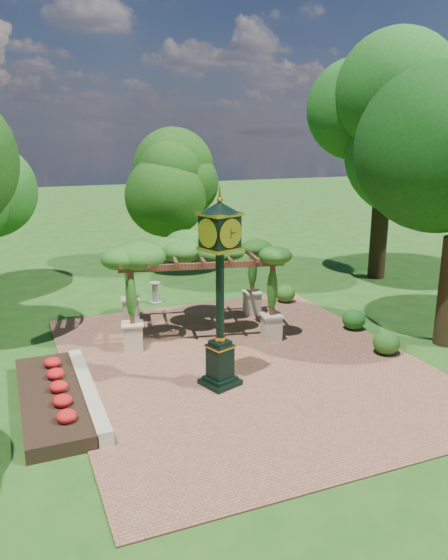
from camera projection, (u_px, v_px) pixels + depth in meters
name	position (u px, v px, depth m)	size (l,w,h in m)	color
ground	(258.00, 377.00, 15.27)	(120.00, 120.00, 0.00)	#1E4714
brick_plaza	(243.00, 363.00, 16.16)	(10.00, 12.00, 0.04)	brown
border_wall	(88.00, 392.00, 13.98)	(0.35, 5.00, 0.40)	#C6B793
flower_bed	(51.00, 399.00, 13.65)	(1.50, 5.00, 0.36)	red
pedestal_clock	(220.00, 278.00, 13.98)	(1.27, 1.27, 5.04)	black
pergola	(197.00, 254.00, 18.18)	(5.75, 4.23, 3.28)	beige
sundial	(155.00, 294.00, 21.81)	(0.62, 0.62, 0.86)	gray
shrub_front	(386.00, 342.00, 16.71)	(0.82, 0.82, 0.74)	#29601B
shrub_mid	(354.00, 319.00, 18.82)	(0.79, 0.79, 0.71)	#1A5517
shrub_back	(286.00, 293.00, 21.87)	(0.77, 0.77, 0.69)	#316A1E
tree_north	(174.00, 181.00, 26.71)	(3.60, 3.60, 6.30)	#382616
tree_east_far	(387.00, 124.00, 24.02)	(5.55, 5.55, 10.13)	black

